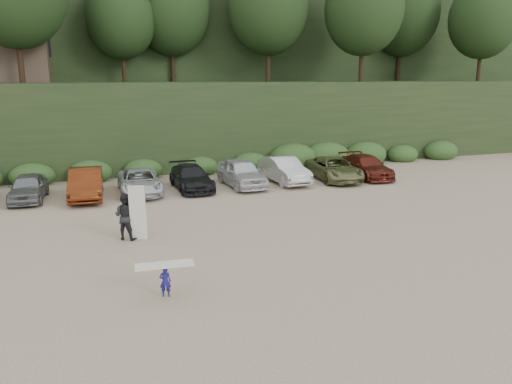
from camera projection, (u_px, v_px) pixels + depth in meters
name	position (u px, v px, depth m)	size (l,w,h in m)	color
ground	(254.00, 242.00, 19.88)	(120.00, 120.00, 0.00)	tan
hillside_backdrop	(135.00, 27.00, 50.25)	(90.00, 41.50, 28.00)	black
parked_cars	(121.00, 182.00, 27.54)	(33.96, 5.67, 1.65)	#BBBCC0
child_surfer	(165.00, 274.00, 14.83)	(1.76, 0.62, 1.04)	navy
adult_surfer	(127.00, 216.00, 20.01)	(1.40, 1.13, 2.27)	black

